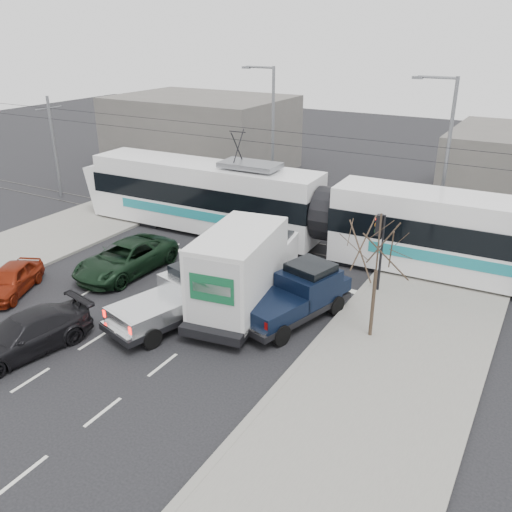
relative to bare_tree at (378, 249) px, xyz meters
The scene contains 16 objects.
ground 8.85m from the bare_tree, 161.79° to the right, with size 120.00×120.00×0.00m, color black.
sidewalk_right 4.69m from the bare_tree, 60.75° to the right, with size 6.00×60.00×0.15m, color gray.
rails 11.33m from the bare_tree, 135.38° to the left, with size 60.00×1.60×0.03m, color #33302D.
building_left 29.11m from the bare_tree, 137.92° to the left, with size 14.00×10.00×6.00m, color #605B57.
bare_tree is the anchor object (origin of this frame).
traffic_signal 4.28m from the bare_tree, 105.76° to the left, with size 0.44×0.44×3.60m.
street_lamp_near 11.58m from the bare_tree, 91.42° to the left, with size 2.38×0.25×9.00m.
street_lamp_far 17.97m from the bare_tree, 131.12° to the left, with size 2.38×0.25×9.00m.
catenary 10.68m from the bare_tree, 135.38° to the left, with size 60.00×0.20×7.00m.
tram 8.92m from the bare_tree, 124.80° to the left, with size 29.67×3.99×6.04m.
silver_pickup 8.10m from the bare_tree, 162.27° to the right, with size 3.56×6.32×2.18m.
box_truck 5.87m from the bare_tree, behind, with size 3.67×7.75×3.72m.
navy_pickup 4.13m from the bare_tree, behind, with size 3.31×5.69×2.26m.
green_car 12.86m from the bare_tree, behind, with size 2.58×5.59×1.55m, color black.
red_car 16.42m from the bare_tree, 164.23° to the right, with size 1.59×3.96×1.35m, color maroon.
dark_car 13.46m from the bare_tree, 145.99° to the right, with size 2.05×5.05×1.46m, color black.
Camera 1 is at (12.82, -15.63, 11.29)m, focal length 38.00 mm.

